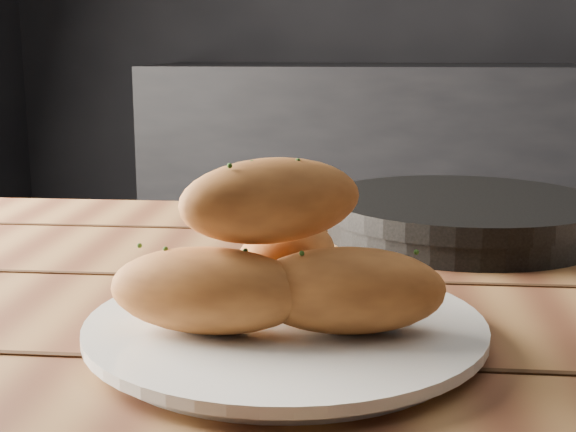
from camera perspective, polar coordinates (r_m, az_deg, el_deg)
The scene contains 4 objects.
counter at distance 2.82m, azimuth 19.72°, elevation 0.89°, with size 2.80×0.60×0.90m, color black.
plate at distance 0.59m, azimuth -0.19°, elevation -8.11°, with size 0.29×0.29×0.02m.
bread_rolls at distance 0.57m, azimuth -0.71°, elevation -3.19°, with size 0.24×0.19×0.12m.
skillet at distance 0.93m, azimuth 12.39°, elevation 0.01°, with size 0.43×0.31×0.05m.
Camera 1 is at (-0.70, -0.99, 0.96)m, focal length 50.00 mm.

